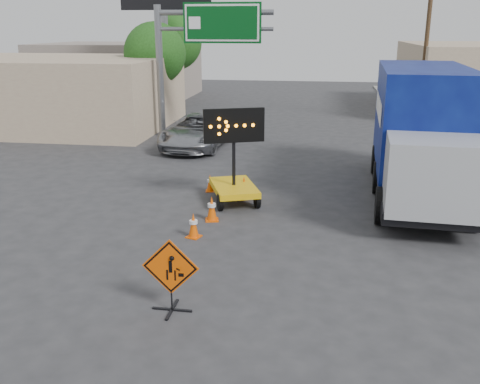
% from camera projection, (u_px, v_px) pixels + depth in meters
% --- Properties ---
extents(ground, '(100.00, 100.00, 0.00)m').
position_uv_depth(ground, '(214.00, 307.00, 11.40)').
color(ground, '#2D2D30').
rests_on(ground, ground).
extents(curb_right, '(0.40, 60.00, 0.12)m').
position_uv_depth(curb_right, '(432.00, 156.00, 24.49)').
color(curb_right, gray).
rests_on(curb_right, ground).
extents(storefront_left_near, '(14.00, 10.00, 4.00)m').
position_uv_depth(storefront_left_near, '(49.00, 92.00, 31.72)').
color(storefront_left_near, tan).
rests_on(storefront_left_near, ground).
extents(storefront_left_far, '(12.00, 10.00, 4.40)m').
position_uv_depth(storefront_left_far, '(119.00, 70.00, 45.02)').
color(storefront_left_far, gray).
rests_on(storefront_left_far, ground).
extents(highway_gantry, '(6.18, 0.38, 6.90)m').
position_uv_depth(highway_gantry, '(197.00, 40.00, 27.49)').
color(highway_gantry, slate).
rests_on(highway_gantry, ground).
extents(billboard, '(6.10, 0.54, 9.85)m').
position_uv_depth(billboard, '(165.00, 0.00, 34.86)').
color(billboard, slate).
rests_on(billboard, ground).
extents(utility_pole_far, '(1.80, 0.26, 9.00)m').
position_uv_depth(utility_pole_far, '(426.00, 45.00, 31.50)').
color(utility_pole_far, '#4C3120').
rests_on(utility_pole_far, ground).
extents(tree_left_near, '(3.71, 3.71, 6.03)m').
position_uv_depth(tree_left_near, '(155.00, 54.00, 32.10)').
color(tree_left_near, '#4C3120').
rests_on(tree_left_near, ground).
extents(tree_left_far, '(4.10, 4.10, 6.66)m').
position_uv_depth(tree_left_far, '(174.00, 42.00, 39.67)').
color(tree_left_far, '#4C3120').
rests_on(tree_left_far, ground).
extents(construction_sign, '(1.21, 0.86, 1.61)m').
position_uv_depth(construction_sign, '(171.00, 274.00, 11.00)').
color(construction_sign, black).
rests_on(construction_sign, ground).
extents(arrow_board, '(2.06, 2.58, 3.20)m').
position_uv_depth(arrow_board, '(234.00, 182.00, 18.02)').
color(arrow_board, '#E5B20C').
rests_on(arrow_board, ground).
extents(pickup_truck, '(3.11, 5.97, 1.61)m').
position_uv_depth(pickup_truck, '(198.00, 131.00, 26.28)').
color(pickup_truck, '#A0A2A7').
rests_on(pickup_truck, ground).
extents(box_truck, '(3.41, 9.44, 4.41)m').
position_uv_depth(box_truck, '(420.00, 140.00, 18.33)').
color(box_truck, black).
rests_on(box_truck, ground).
extents(cone_a, '(0.47, 0.47, 0.73)m').
position_uv_depth(cone_a, '(193.00, 225.00, 15.06)').
color(cone_a, '#EB5304').
rests_on(cone_a, ground).
extents(cone_b, '(0.48, 0.48, 0.78)m').
position_uv_depth(cone_b, '(212.00, 208.00, 16.36)').
color(cone_b, '#EB5304').
rests_on(cone_b, ground).
extents(cone_c, '(0.50, 0.50, 0.80)m').
position_uv_depth(cone_c, '(244.00, 187.00, 18.49)').
color(cone_c, '#EB5304').
rests_on(cone_c, ground).
extents(cone_d, '(0.36, 0.36, 0.63)m').
position_uv_depth(cone_d, '(210.00, 183.00, 19.30)').
color(cone_d, '#EB5304').
rests_on(cone_d, ground).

